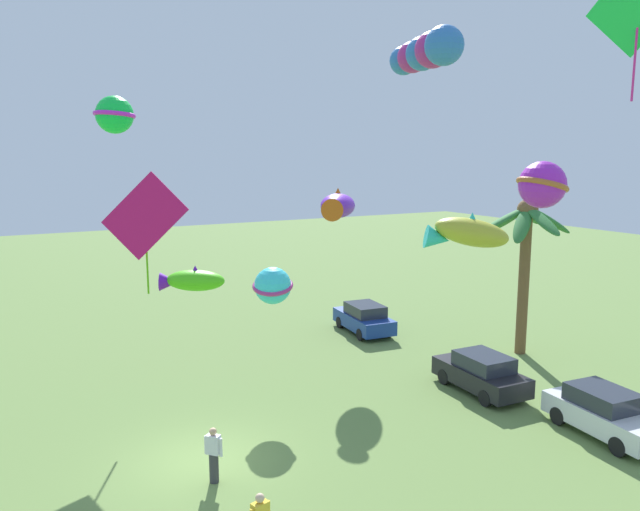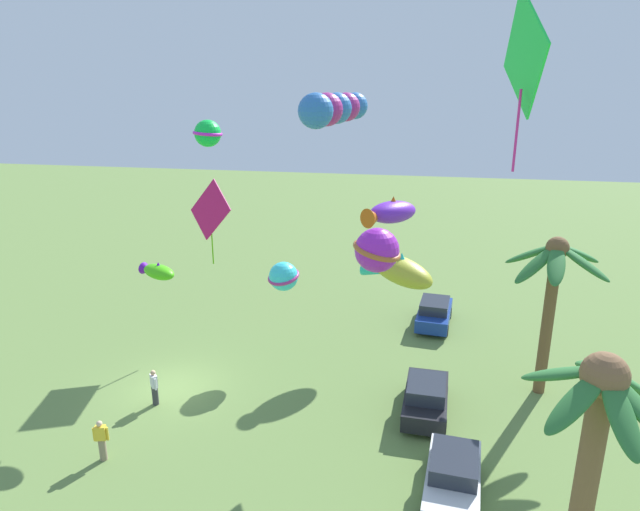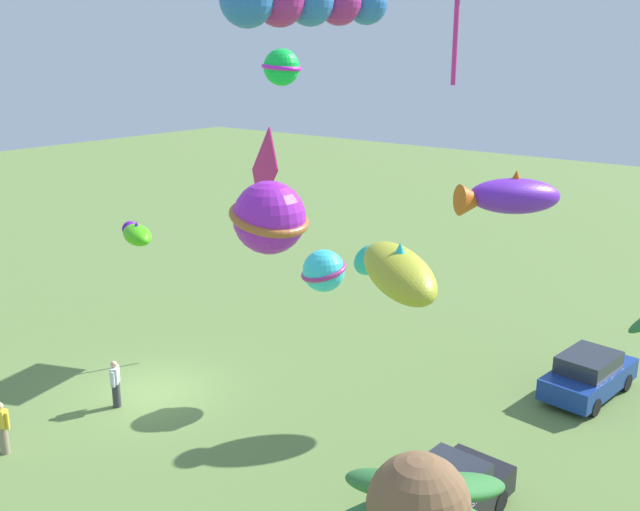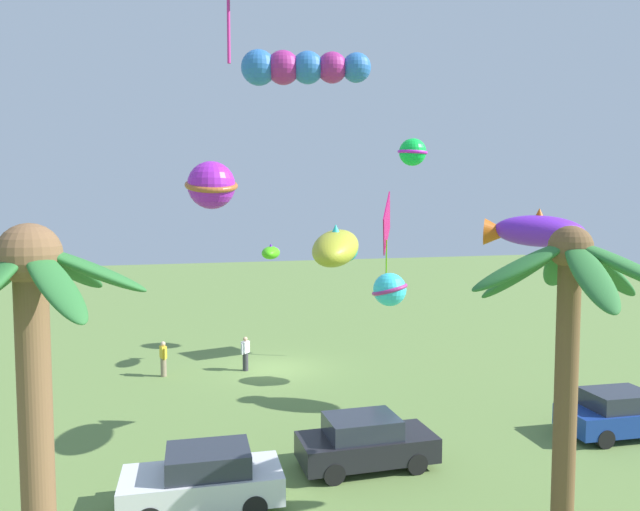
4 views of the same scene
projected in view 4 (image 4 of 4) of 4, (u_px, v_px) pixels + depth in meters
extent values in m
plane|color=olive|center=(275.00, 369.00, 26.85)|extent=(120.00, 120.00, 0.00)
cylinder|color=brown|center=(566.00, 399.00, 12.33)|extent=(0.48, 0.48, 6.58)
ellipsoid|color=#2D7033|center=(522.00, 266.00, 12.00)|extent=(2.37, 1.11, 1.29)
ellipsoid|color=#2D7033|center=(591.00, 275.00, 11.10)|extent=(1.39, 2.31, 1.46)
ellipsoid|color=#2D7033|center=(627.00, 267.00, 11.38)|extent=(1.71, 2.34, 1.22)
ellipsoid|color=#2D7033|center=(603.00, 270.00, 12.56)|extent=(2.24, 0.93, 1.52)
ellipsoid|color=#2D7033|center=(560.00, 265.00, 13.14)|extent=(1.71, 2.25, 1.44)
ellipsoid|color=#2D7033|center=(524.00, 271.00, 12.76)|extent=(1.70, 2.15, 1.62)
sphere|color=brown|center=(570.00, 247.00, 12.09)|extent=(0.92, 0.92, 0.92)
cylinder|color=brown|center=(36.00, 438.00, 10.16)|extent=(0.57, 0.57, 6.58)
ellipsoid|color=#2D7033|center=(55.00, 283.00, 9.39)|extent=(1.54, 1.93, 1.38)
ellipsoid|color=#2D7033|center=(90.00, 269.00, 10.23)|extent=(2.06, 0.63, 1.10)
ellipsoid|color=#2D7033|center=(68.00, 268.00, 10.86)|extent=(1.60, 2.01, 1.18)
ellipsoid|color=#2D7033|center=(2.00, 275.00, 10.43)|extent=(1.71, 1.87, 1.33)
sphere|color=brown|center=(30.00, 254.00, 9.92)|extent=(1.09, 1.09, 1.09)
cube|color=navy|center=(621.00, 418.00, 18.69)|extent=(4.06, 2.10, 0.70)
cube|color=#282D38|center=(618.00, 399.00, 18.62)|extent=(2.17, 1.70, 0.56)
cylinder|color=black|center=(635.00, 416.00, 19.73)|extent=(0.62, 0.24, 0.60)
cylinder|color=black|center=(573.00, 421.00, 19.23)|extent=(0.62, 0.24, 0.60)
cylinder|color=black|center=(605.00, 439.00, 17.70)|extent=(0.62, 0.24, 0.60)
cube|color=black|center=(367.00, 447.00, 16.36)|extent=(3.98, 1.89, 0.70)
cube|color=#282D38|center=(362.00, 426.00, 16.28)|extent=(2.10, 1.59, 0.56)
cylinder|color=black|center=(395.00, 442.00, 17.45)|extent=(0.61, 0.21, 0.60)
cylinder|color=black|center=(417.00, 464.00, 15.95)|extent=(0.61, 0.21, 0.60)
cylinder|color=black|center=(319.00, 451.00, 16.82)|extent=(0.61, 0.21, 0.60)
cylinder|color=black|center=(334.00, 474.00, 15.31)|extent=(0.61, 0.21, 0.60)
cube|color=silver|center=(202.00, 485.00, 14.06)|extent=(4.04, 2.05, 0.70)
cube|color=#282D38|center=(208.00, 460.00, 14.04)|extent=(2.16, 1.67, 0.56)
cylinder|color=black|center=(154.00, 487.00, 14.57)|extent=(0.61, 0.23, 0.60)
cylinder|color=black|center=(255.00, 507.00, 13.58)|extent=(0.61, 0.23, 0.60)
cylinder|color=black|center=(248.00, 478.00, 15.11)|extent=(0.61, 0.23, 0.60)
cylinder|color=#38383D|center=(245.00, 362.00, 26.51)|extent=(0.26, 0.26, 0.84)
cube|color=silver|center=(245.00, 347.00, 26.46)|extent=(0.44, 0.42, 0.54)
sphere|color=tan|center=(245.00, 339.00, 26.44)|extent=(0.21, 0.21, 0.21)
cylinder|color=silver|center=(242.00, 349.00, 26.27)|extent=(0.09, 0.09, 0.52)
cylinder|color=silver|center=(248.00, 347.00, 26.66)|extent=(0.09, 0.09, 0.52)
cylinder|color=gray|center=(164.00, 367.00, 25.56)|extent=(0.26, 0.26, 0.84)
cube|color=yellow|center=(163.00, 352.00, 25.51)|extent=(0.32, 0.43, 0.54)
sphere|color=beige|center=(163.00, 344.00, 25.49)|extent=(0.21, 0.21, 0.21)
cylinder|color=yellow|center=(162.00, 352.00, 25.71)|extent=(0.09, 0.09, 0.52)
cylinder|color=yellow|center=(165.00, 354.00, 25.32)|extent=(0.09, 0.09, 0.52)
sphere|color=purple|center=(211.00, 185.00, 16.33)|extent=(1.37, 1.37, 1.37)
torus|color=#AC5B29|center=(211.00, 185.00, 16.33)|extent=(1.63, 1.62, 0.54)
cylinder|color=#D7278B|center=(228.00, 12.00, 12.54)|extent=(0.07, 0.07, 2.20)
cube|color=#C0135F|center=(387.00, 224.00, 28.17)|extent=(1.65, 2.80, 3.19)
cylinder|color=#59BA12|center=(386.00, 261.00, 28.30)|extent=(0.07, 0.07, 2.08)
ellipsoid|color=#6C24C8|center=(539.00, 231.00, 20.10)|extent=(3.38, 3.11, 1.25)
cone|color=#C45712|center=(498.00, 232.00, 20.58)|extent=(1.40, 1.39, 1.01)
cone|color=#C45712|center=(539.00, 217.00, 20.07)|extent=(0.86, 0.86, 0.62)
sphere|color=#10D242|center=(413.00, 152.00, 28.95)|extent=(1.39, 1.39, 1.39)
torus|color=#D024D1|center=(413.00, 152.00, 28.95)|extent=(1.96, 1.96, 0.29)
ellipsoid|color=gold|center=(336.00, 248.00, 16.94)|extent=(2.55, 3.06, 1.44)
cone|color=#28C8BE|center=(343.00, 253.00, 18.11)|extent=(1.22, 1.27, 0.98)
cone|color=#28C8BE|center=(336.00, 233.00, 16.91)|extent=(0.72, 0.72, 0.54)
sphere|color=blue|center=(259.00, 68.00, 18.75)|extent=(1.16, 1.16, 1.16)
sphere|color=#A7267D|center=(283.00, 68.00, 18.79)|extent=(1.11, 1.11, 1.11)
sphere|color=blue|center=(308.00, 68.00, 18.82)|extent=(1.06, 1.06, 1.06)
sphere|color=#A7267D|center=(332.00, 68.00, 18.86)|extent=(1.02, 1.02, 1.02)
sphere|color=blue|center=(356.00, 68.00, 18.89)|extent=(0.97, 0.97, 0.97)
ellipsoid|color=#49CE16|center=(271.00, 253.00, 26.49)|extent=(1.40, 1.83, 0.65)
cone|color=#6115B7|center=(274.00, 252.00, 27.21)|extent=(0.69, 0.70, 0.54)
cone|color=#6115B7|center=(271.00, 247.00, 26.47)|extent=(0.43, 0.43, 0.33)
sphere|color=#37D8EA|center=(390.00, 290.00, 23.84)|extent=(1.40, 1.40, 1.40)
torus|color=#AD3082|center=(390.00, 290.00, 23.84)|extent=(2.10, 2.11, 0.58)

